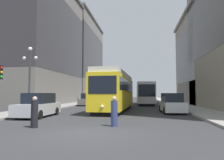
{
  "coord_description": "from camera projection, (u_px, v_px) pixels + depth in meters",
  "views": [
    {
      "loc": [
        2.54,
        -9.37,
        1.78
      ],
      "look_at": [
        -0.05,
        9.21,
        2.99
      ],
      "focal_mm": 33.77,
      "sensor_mm": 36.0,
      "label": 1
    }
  ],
  "objects": [
    {
      "name": "lamp_post_left_far",
      "position": [
        89.0,
        82.0,
        39.65
      ],
      "size": [
        1.41,
        0.36,
        5.96
      ],
      "color": "#333338",
      "rests_on": "sidewalk_left"
    },
    {
      "name": "streetcar",
      "position": [
        115.0,
        90.0,
        22.14
      ],
      "size": [
        3.1,
        12.73,
        3.89
      ],
      "rotation": [
        0.0,
        0.0,
        -0.04
      ],
      "color": "black",
      "rests_on": "ground"
    },
    {
      "name": "transit_bus",
      "position": [
        145.0,
        93.0,
        34.7
      ],
      "size": [
        2.93,
        11.93,
        3.45
      ],
      "rotation": [
        0.0,
        0.0,
        0.03
      ],
      "color": "black",
      "rests_on": "ground"
    },
    {
      "name": "parked_car_left_mid",
      "position": [
        39.0,
        106.0,
        16.22
      ],
      "size": [
        1.93,
        4.79,
        1.82
      ],
      "rotation": [
        0.0,
        0.0,
        0.01
      ],
      "color": "black",
      "rests_on": "ground"
    },
    {
      "name": "lamp_post_left_near",
      "position": [
        30.0,
        69.0,
        18.6
      ],
      "size": [
        1.41,
        0.36,
        5.77
      ],
      "color": "#333338",
      "rests_on": "sidewalk_left"
    },
    {
      "name": "parked_car_left_far",
      "position": [
        102.0,
        98.0,
        42.76
      ],
      "size": [
        1.97,
        4.59,
        1.82
      ],
      "rotation": [
        0.0,
        0.0,
        0.02
      ],
      "color": "black",
      "rests_on": "ground"
    },
    {
      "name": "parked_car_left_near",
      "position": [
        88.0,
        100.0,
        31.53
      ],
      "size": [
        2.04,
        4.86,
        1.82
      ],
      "rotation": [
        0.0,
        0.0,
        -0.04
      ],
      "color": "black",
      "rests_on": "ground"
    },
    {
      "name": "ground_plane",
      "position": [
        85.0,
        133.0,
        9.5
      ],
      "size": [
        200.0,
        200.0,
        0.0
      ],
      "primitive_type": "plane",
      "color": "#303033"
    },
    {
      "name": "sidewalk_left",
      "position": [
        96.0,
        101.0,
        50.17
      ],
      "size": [
        3.15,
        120.0,
        0.15
      ],
      "primitive_type": "cube",
      "color": "gray",
      "rests_on": "ground"
    },
    {
      "name": "building_left_corner",
      "position": [
        75.0,
        59.0,
        57.38
      ],
      "size": [
        11.64,
        23.12,
        21.68
      ],
      "color": "slate",
      "rests_on": "ground"
    },
    {
      "name": "sidewalk_right",
      "position": [
        166.0,
        101.0,
        47.92
      ],
      "size": [
        3.15,
        120.0,
        0.15
      ],
      "primitive_type": "cube",
      "color": "gray",
      "rests_on": "ground"
    },
    {
      "name": "parked_car_right_far",
      "position": [
        172.0,
        104.0,
        19.54
      ],
      "size": [
        2.05,
        4.85,
        1.82
      ],
      "rotation": [
        0.0,
        0.0,
        3.19
      ],
      "color": "black",
      "rests_on": "ground"
    },
    {
      "name": "pedestrian_crossing_near",
      "position": [
        114.0,
        112.0,
        11.45
      ],
      "size": [
        0.36,
        0.36,
        1.63
      ],
      "rotation": [
        0.0,
        0.0,
        5.97
      ],
      "color": "navy",
      "rests_on": "ground"
    },
    {
      "name": "pedestrian_crossing_far",
      "position": [
        34.0,
        113.0,
        11.0
      ],
      "size": [
        0.37,
        0.37,
        1.63
      ],
      "rotation": [
        0.0,
        0.0,
        4.15
      ],
      "color": "black",
      "rests_on": "ground"
    },
    {
      "name": "building_left_midblock",
      "position": [
        36.0,
        42.0,
        35.43
      ],
      "size": [
        10.95,
        20.11,
        20.47
      ],
      "color": "slate",
      "rests_on": "ground"
    }
  ]
}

